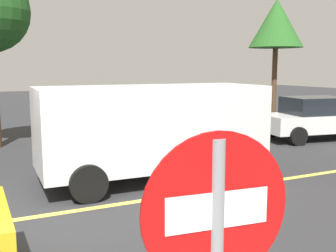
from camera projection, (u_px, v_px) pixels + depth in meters
ground_plane at (59, 214)px, 7.27m from camera, size 80.00×80.00×0.00m
lane_marking_centre at (203, 191)px, 8.54m from camera, size 28.00×0.16×0.01m
white_van at (152, 126)px, 9.32m from camera, size 5.24×2.36×2.20m
car_white_near_curb at (318, 118)px, 14.71m from camera, size 4.52×2.48×1.56m
tree_left_verge at (276, 24)px, 18.84m from camera, size 2.54×2.54×5.81m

